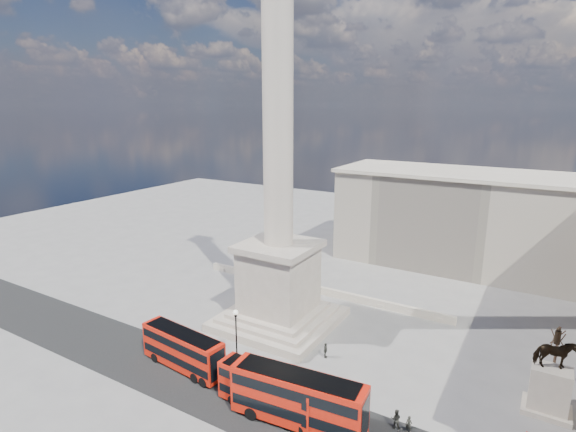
% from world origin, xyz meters
% --- Properties ---
extents(ground, '(180.00, 180.00, 0.00)m').
position_xyz_m(ground, '(0.00, 0.00, 0.00)').
color(ground, gray).
rests_on(ground, ground).
extents(asphalt_road, '(120.00, 9.00, 0.01)m').
position_xyz_m(asphalt_road, '(5.00, -10.00, 0.00)').
color(asphalt_road, '#242424').
rests_on(asphalt_road, ground).
extents(nelsons_column, '(14.00, 14.00, 49.85)m').
position_xyz_m(nelsons_column, '(0.00, 5.00, 12.92)').
color(nelsons_column, '#B5A797').
rests_on(nelsons_column, ground).
extents(balustrade_wall, '(40.00, 0.60, 1.10)m').
position_xyz_m(balustrade_wall, '(0.00, 16.00, 0.55)').
color(balustrade_wall, beige).
rests_on(balustrade_wall, ground).
extents(building_northeast, '(51.00, 17.00, 16.60)m').
position_xyz_m(building_northeast, '(20.00, 40.00, 8.32)').
color(building_northeast, beige).
rests_on(building_northeast, ground).
extents(red_bus_a, '(10.62, 3.41, 4.23)m').
position_xyz_m(red_bus_a, '(-3.20, -9.14, 2.22)').
color(red_bus_a, red).
rests_on(red_bus_a, ground).
extents(red_bus_b, '(10.11, 2.74, 4.07)m').
position_xyz_m(red_bus_b, '(8.45, -10.42, 2.13)').
color(red_bus_b, red).
rests_on(red_bus_b, ground).
extents(red_bus_c, '(12.35, 3.87, 4.92)m').
position_xyz_m(red_bus_c, '(11.66, -10.46, 2.58)').
color(red_bus_c, red).
rests_on(red_bus_c, ground).
extents(victorian_lamp, '(0.55, 0.55, 6.39)m').
position_xyz_m(victorian_lamp, '(1.15, -5.53, 3.76)').
color(victorian_lamp, black).
rests_on(victorian_lamp, ground).
extents(equestrian_statue, '(4.12, 3.09, 8.54)m').
position_xyz_m(equestrian_statue, '(30.48, 2.67, 2.98)').
color(equestrian_statue, beige).
rests_on(equestrian_statue, ground).
extents(bare_tree_mid, '(1.64, 1.64, 6.22)m').
position_xyz_m(bare_tree_mid, '(30.84, 8.83, 4.90)').
color(bare_tree_mid, '#332319').
rests_on(bare_tree_mid, ground).
extents(pedestrian_walking, '(0.63, 0.47, 1.59)m').
position_xyz_m(pedestrian_walking, '(20.34, -6.50, 0.80)').
color(pedestrian_walking, '#282822').
rests_on(pedestrian_walking, ground).
extents(pedestrian_standing, '(1.02, 0.87, 1.83)m').
position_xyz_m(pedestrian_standing, '(19.20, -6.50, 0.91)').
color(pedestrian_standing, '#282822').
rests_on(pedestrian_standing, ground).
extents(pedestrian_crossing, '(0.66, 1.11, 1.76)m').
position_xyz_m(pedestrian_crossing, '(8.91, 0.54, 0.88)').
color(pedestrian_crossing, '#282822').
rests_on(pedestrian_crossing, ground).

